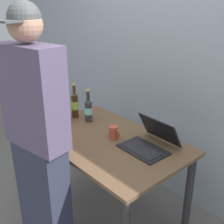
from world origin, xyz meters
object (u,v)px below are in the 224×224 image
at_px(beer_bottle_green, 75,104).
at_px(beer_bottle_brown, 66,110).
at_px(laptop, 150,141).
at_px(beer_bottle_dark, 88,109).
at_px(coffee_mug, 114,133).
at_px(person_figure, 39,145).

distance_m(beer_bottle_green, beer_bottle_brown, 0.11).
relative_size(beer_bottle_green, beer_bottle_brown, 1.16).
bearing_deg(laptop, beer_bottle_brown, -167.00).
distance_m(beer_bottle_dark, coffee_mug, 0.42).
xyz_separation_m(laptop, beer_bottle_brown, (-0.84, -0.19, 0.05)).
bearing_deg(laptop, beer_bottle_dark, -176.19).
bearing_deg(coffee_mug, beer_bottle_green, 177.91).
height_order(beer_bottle_green, coffee_mug, beer_bottle_green).
relative_size(person_figure, coffee_mug, 16.38).
height_order(beer_bottle_dark, beer_bottle_green, beer_bottle_green).
height_order(laptop, beer_bottle_brown, beer_bottle_brown).
distance_m(beer_bottle_dark, person_figure, 0.78).
xyz_separation_m(beer_bottle_dark, person_figure, (0.38, -0.68, 0.04)).
distance_m(laptop, beer_bottle_dark, 0.70).
height_order(laptop, coffee_mug, laptop).
xyz_separation_m(beer_bottle_green, person_figure, (0.54, -0.65, 0.03)).
relative_size(beer_bottle_brown, coffee_mug, 2.55).
relative_size(beer_bottle_brown, person_figure, 0.16).
bearing_deg(laptop, beer_bottle_green, -174.38).
bearing_deg(coffee_mug, beer_bottle_brown, -170.87).
height_order(beer_bottle_green, person_figure, person_figure).
bearing_deg(beer_bottle_dark, laptop, 3.81).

